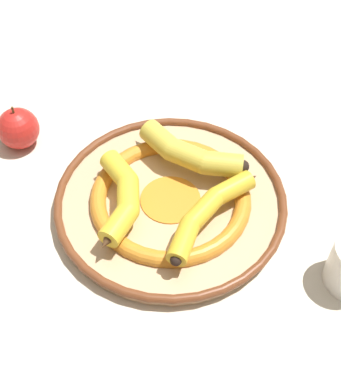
# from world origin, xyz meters

# --- Properties ---
(ground_plane) EXTENTS (2.80, 2.80, 0.00)m
(ground_plane) POSITION_xyz_m (0.00, 0.00, 0.00)
(ground_plane) COLOR beige
(decorative_bowl) EXTENTS (0.37, 0.37, 0.04)m
(decorative_bowl) POSITION_xyz_m (-0.01, 0.03, 0.02)
(decorative_bowl) COLOR tan
(decorative_bowl) RESTS_ON ground_plane
(banana_a) EXTENTS (0.07, 0.22, 0.03)m
(banana_a) POSITION_xyz_m (-0.09, 0.04, 0.05)
(banana_a) COLOR gold
(banana_a) RESTS_ON decorative_bowl
(banana_b) EXTENTS (0.12, 0.16, 0.03)m
(banana_b) POSITION_xyz_m (0.04, 0.09, 0.05)
(banana_b) COLOR yellow
(banana_b) RESTS_ON decorative_bowl
(banana_c) EXTENTS (0.21, 0.07, 0.04)m
(banana_c) POSITION_xyz_m (0.00, -0.05, 0.06)
(banana_c) COLOR gold
(banana_c) RESTS_ON decorative_bowl
(apple) EXTENTS (0.07, 0.07, 0.09)m
(apple) POSITION_xyz_m (0.29, 0.05, 0.04)
(apple) COLOR red
(apple) RESTS_ON ground_plane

